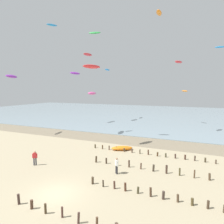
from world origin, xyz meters
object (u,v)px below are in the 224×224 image
(kite_aloft_10, at_px, (107,70))
(kite_aloft_0, at_px, (52,25))
(kite_aloft_5, at_px, (220,47))
(grounded_kite, at_px, (122,148))
(kite_aloft_11, at_px, (179,62))
(person_left_flank, at_px, (117,165))
(kite_aloft_2, at_px, (12,76))
(person_by_waterline, at_px, (35,158))
(kite_aloft_6, at_px, (159,13))
(kite_aloft_8, at_px, (95,33))
(kite_aloft_3, at_px, (75,73))
(kite_aloft_9, at_px, (92,67))
(kite_aloft_7, at_px, (185,91))
(kite_aloft_4, at_px, (92,93))
(kite_aloft_1, at_px, (88,54))

(kite_aloft_10, bearing_deg, kite_aloft_0, 175.55)
(kite_aloft_0, xyz_separation_m, kite_aloft_5, (28.57, 20.44, -2.44))
(grounded_kite, xyz_separation_m, kite_aloft_10, (-14.76, 26.75, 13.99))
(kite_aloft_11, bearing_deg, person_left_flank, 12.89)
(kite_aloft_5, bearing_deg, kite_aloft_2, -150.26)
(person_by_waterline, xyz_separation_m, kite_aloft_5, (20.50, 33.94, 16.98))
(kite_aloft_6, xyz_separation_m, kite_aloft_8, (-10.13, -2.59, -2.60))
(kite_aloft_3, relative_size, kite_aloft_9, 1.16)
(kite_aloft_6, xyz_separation_m, kite_aloft_7, (2.81, 20.10, -12.46))
(person_by_waterline, distance_m, kite_aloft_2, 21.03)
(kite_aloft_4, distance_m, kite_aloft_11, 17.89)
(person_by_waterline, relative_size, kite_aloft_6, 0.67)
(kite_aloft_5, distance_m, kite_aloft_9, 30.92)
(grounded_kite, distance_m, kite_aloft_2, 24.83)
(kite_aloft_5, bearing_deg, kite_aloft_0, -148.15)
(kite_aloft_2, distance_m, kite_aloft_11, 31.85)
(kite_aloft_6, bearing_deg, person_left_flank, -10.91)
(kite_aloft_6, bearing_deg, kite_aloft_3, -120.40)
(kite_aloft_6, bearing_deg, kite_aloft_8, -82.60)
(kite_aloft_6, bearing_deg, kite_aloft_4, -98.87)
(person_by_waterline, xyz_separation_m, kite_aloft_11, (12.94, 24.99, 13.13))
(kite_aloft_0, xyz_separation_m, kite_aloft_7, (21.49, 23.11, -12.03))
(kite_aloft_2, distance_m, kite_aloft_3, 16.32)
(person_by_waterline, xyz_separation_m, kite_aloft_10, (-7.63, 36.28, 13.38))
(person_left_flank, distance_m, kite_aloft_7, 35.98)
(grounded_kite, distance_m, kite_aloft_1, 31.77)
(kite_aloft_1, xyz_separation_m, kite_aloft_11, (23.11, -4.73, -3.65))
(person_left_flank, relative_size, kite_aloft_6, 0.67)
(kite_aloft_10, bearing_deg, kite_aloft_7, -92.46)
(kite_aloft_7, bearing_deg, kite_aloft_6, -45.16)
(kite_aloft_8, bearing_deg, person_by_waterline, -107.30)
(person_by_waterline, height_order, grounded_kite, person_by_waterline)
(kite_aloft_6, height_order, kite_aloft_8, kite_aloft_6)
(person_by_waterline, xyz_separation_m, kite_aloft_9, (2.17, 9.71, 11.20))
(kite_aloft_3, distance_m, kite_aloft_11, 24.80)
(person_by_waterline, relative_size, kite_aloft_9, 0.56)
(kite_aloft_0, height_order, kite_aloft_1, kite_aloft_0)
(kite_aloft_0, xyz_separation_m, kite_aloft_6, (18.68, 3.01, 0.43))
(kite_aloft_10, distance_m, kite_aloft_11, 23.47)
(kite_aloft_3, relative_size, kite_aloft_4, 1.08)
(kite_aloft_3, xyz_separation_m, kite_aloft_7, (25.21, 10.39, -4.42))
(person_left_flank, height_order, kite_aloft_5, kite_aloft_5)
(kite_aloft_9, bearing_deg, person_by_waterline, 13.35)
(person_by_waterline, bearing_deg, grounded_kite, 53.23)
(kite_aloft_5, height_order, kite_aloft_6, kite_aloft_6)
(person_left_flank, bearing_deg, kite_aloft_10, 116.39)
(kite_aloft_4, bearing_deg, kite_aloft_1, 24.71)
(kite_aloft_3, distance_m, kite_aloft_9, 21.63)
(person_by_waterline, xyz_separation_m, kite_aloft_0, (-8.07, 13.49, 19.41))
(kite_aloft_2, relative_size, kite_aloft_11, 1.21)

